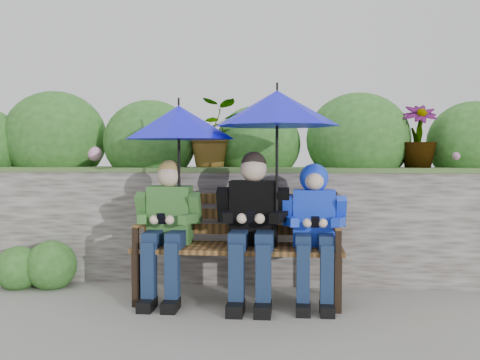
# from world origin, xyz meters

# --- Properties ---
(ground) EXTENTS (60.00, 60.00, 0.00)m
(ground) POSITION_xyz_m (0.00, 0.00, 0.00)
(ground) COLOR gray
(ground) RESTS_ON ground
(garden_backdrop) EXTENTS (8.00, 2.84, 1.79)m
(garden_backdrop) POSITION_xyz_m (-0.05, 1.61, 0.61)
(garden_backdrop) COLOR #554E48
(garden_backdrop) RESTS_ON ground
(park_bench) EXTENTS (1.61, 0.47, 0.85)m
(park_bench) POSITION_xyz_m (-0.01, 0.12, 0.48)
(park_bench) COLOR black
(park_bench) RESTS_ON ground
(boy_left) EXTENTS (0.51, 0.59, 1.10)m
(boy_left) POSITION_xyz_m (-0.57, 0.05, 0.61)
(boy_left) COLOR #335B26
(boy_left) RESTS_ON ground
(boy_middle) EXTENTS (0.56, 0.65, 1.17)m
(boy_middle) POSITION_xyz_m (0.10, 0.04, 0.64)
(boy_middle) COLOR black
(boy_middle) RESTS_ON ground
(boy_right) EXTENTS (0.48, 0.59, 1.08)m
(boy_right) POSITION_xyz_m (0.58, 0.06, 0.64)
(boy_right) COLOR blue
(boy_right) RESTS_ON ground
(umbrella_left) EXTENTS (0.88, 0.88, 0.93)m
(umbrella_left) POSITION_xyz_m (-0.48, 0.08, 1.40)
(umbrella_left) COLOR #0A0BD4
(umbrella_left) RESTS_ON ground
(umbrella_right) EXTENTS (0.95, 0.95, 1.02)m
(umbrella_right) POSITION_xyz_m (0.29, 0.02, 1.50)
(umbrella_right) COLOR #0A0BD4
(umbrella_right) RESTS_ON ground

